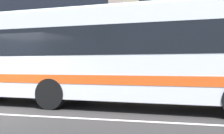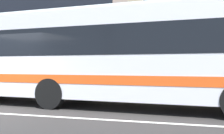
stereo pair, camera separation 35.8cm
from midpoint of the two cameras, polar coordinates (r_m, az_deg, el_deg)
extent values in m
cube|color=#A28A7E|center=(25.91, -21.04, 9.17)|extent=(23.96, 8.75, 10.86)
cube|color=silver|center=(9.50, -4.55, 2.42)|extent=(11.91, 3.32, 2.84)
cube|color=black|center=(9.52, -4.55, 4.98)|extent=(11.20, 3.29, 0.91)
cube|color=#EC5019|center=(9.50, -4.54, -2.28)|extent=(11.67, 3.33, 0.28)
cube|color=silver|center=(9.67, -4.55, 11.22)|extent=(11.41, 2.88, 0.12)
cylinder|color=black|center=(10.91, -5.51, -4.53)|extent=(1.02, 0.34, 1.00)
cylinder|color=black|center=(8.83, -12.08, -5.66)|extent=(1.02, 0.34, 1.00)
cylinder|color=black|center=(13.21, -22.07, -3.71)|extent=(1.02, 0.34, 1.00)
camera|label=1|loc=(0.18, -88.91, 0.00)|focal=42.30mm
camera|label=2|loc=(0.18, 91.09, 0.00)|focal=42.30mm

